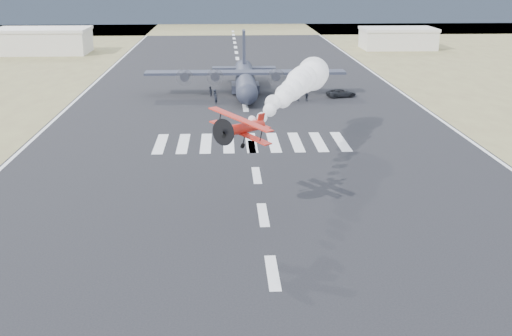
{
  "coord_description": "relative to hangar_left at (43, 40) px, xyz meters",
  "views": [
    {
      "loc": [
        -3.49,
        -32.22,
        22.34
      ],
      "look_at": [
        -0.57,
        26.03,
        4.0
      ],
      "focal_mm": 45.0,
      "sensor_mm": 36.0,
      "label": 1
    }
  ],
  "objects": [
    {
      "name": "crew_c",
      "position": [
        46.85,
        -64.88,
        -2.57
      ],
      "size": [
        1.18,
        1.0,
        1.67
      ],
      "primitive_type": "imported",
      "rotation": [
        0.0,
        0.0,
        3.7
      ],
      "color": "black",
      "rests_on": "ground"
    },
    {
      "name": "crew_a",
      "position": [
        47.11,
        -69.94,
        -2.55
      ],
      "size": [
        0.81,
        0.79,
        1.71
      ],
      "primitive_type": "imported",
      "rotation": [
        0.0,
        0.0,
        0.69
      ],
      "color": "black",
      "rests_on": "ground"
    },
    {
      "name": "crew_h",
      "position": [
        45.97,
        -62.68,
        -2.52
      ],
      "size": [
        0.62,
        0.91,
        1.78
      ],
      "primitive_type": "imported",
      "rotation": [
        0.0,
        0.0,
        4.61
      ],
      "color": "black",
      "rests_on": "ground"
    },
    {
      "name": "smoke_trail",
      "position": [
        58.8,
        -95.9,
        5.1
      ],
      "size": [
        12.17,
        29.78,
        4.27
      ],
      "rotation": [
        0.0,
        0.0,
        -0.34
      ],
      "color": "white"
    },
    {
      "name": "hangar_right",
      "position": [
        98.0,
        5.0,
        -0.4
      ],
      "size": [
        20.5,
        12.5,
        5.9
      ],
      "color": "beige",
      "rests_on": "ground"
    },
    {
      "name": "aerobatic_biplane",
      "position": [
        50.14,
        -120.37,
        4.89
      ],
      "size": [
        6.66,
        6.36,
        3.23
      ],
      "rotation": [
        0.0,
        0.21,
        -0.34
      ],
      "color": "red"
    },
    {
      "name": "crew_f",
      "position": [
        60.28,
        -63.0,
        -2.5
      ],
      "size": [
        1.77,
        1.15,
        1.82
      ],
      "primitive_type": "imported",
      "rotation": [
        0.0,
        0.0,
        2.75
      ],
      "color": "black",
      "rests_on": "ground"
    },
    {
      "name": "crew_e",
      "position": [
        53.36,
        -63.36,
        -2.52
      ],
      "size": [
        1.01,
        0.96,
        1.77
      ],
      "primitive_type": "imported",
      "rotation": [
        0.0,
        0.0,
        3.82
      ],
      "color": "black",
      "rests_on": "ground"
    },
    {
      "name": "hangar_left",
      "position": [
        0.0,
        0.0,
        0.0
      ],
      "size": [
        24.5,
        14.5,
        6.7
      ],
      "color": "beige",
      "rests_on": "ground"
    },
    {
      "name": "ridge_seg_c",
      "position": [
        -13.0,
        115.0,
        5.09
      ],
      "size": [
        150.0,
        50.0,
        17.0
      ],
      "primitive_type": "cube",
      "color": "gray",
      "rests_on": "ground"
    },
    {
      "name": "crew_g",
      "position": [
        58.73,
        -69.46,
        -2.54
      ],
      "size": [
        0.75,
        0.67,
        1.74
      ],
      "primitive_type": "imported",
      "rotation": [
        0.0,
        0.0,
        2.89
      ],
      "color": "black",
      "rests_on": "ground"
    },
    {
      "name": "ridge_seg_e",
      "position": [
        117.0,
        115.0,
        4.09
      ],
      "size": [
        150.0,
        50.0,
        15.0
      ],
      "primitive_type": "cube",
      "color": "gray",
      "rests_on": "ground"
    },
    {
      "name": "support_vehicle",
      "position": [
        69.5,
        -64.55,
        -2.67
      ],
      "size": [
        5.79,
        3.74,
        1.48
      ],
      "primitive_type": "imported",
      "rotation": [
        0.0,
        0.0,
        1.83
      ],
      "color": "black",
      "rests_on": "ground"
    },
    {
      "name": "ridge_seg_d",
      "position": [
        52.0,
        115.0,
        3.09
      ],
      "size": [
        150.0,
        50.0,
        13.0
      ],
      "primitive_type": "cube",
      "color": "gray",
      "rests_on": "ground"
    },
    {
      "name": "scrub_far",
      "position": [
        52.0,
        85.0,
        -3.41
      ],
      "size": [
        500.0,
        80.0,
        0.0
      ],
      "primitive_type": "cube",
      "color": "olive",
      "rests_on": "ground"
    },
    {
      "name": "crew_d",
      "position": [
        62.81,
        -67.9,
        -2.58
      ],
      "size": [
        1.09,
        0.91,
        1.65
      ],
      "primitive_type": "imported",
      "rotation": [
        0.0,
        0.0,
        0.51
      ],
      "color": "black",
      "rests_on": "ground"
    },
    {
      "name": "transport_aircraft",
      "position": [
        52.42,
        -59.7,
        -0.7
      ],
      "size": [
        36.22,
        29.87,
        10.49
      ],
      "rotation": [
        0.0,
        0.0,
        -0.01
      ],
      "color": "#212431",
      "rests_on": "ground"
    },
    {
      "name": "runway_markings",
      "position": [
        52.0,
        -85.0,
        -3.4
      ],
      "size": [
        60.0,
        260.0,
        0.01
      ],
      "primitive_type": null,
      "color": "silver",
      "rests_on": "ground"
    },
    {
      "name": "crew_b",
      "position": [
        61.47,
        -67.64,
        -2.57
      ],
      "size": [
        0.61,
        0.87,
        1.67
      ],
      "primitive_type": "imported",
      "rotation": [
        0.0,
        0.0,
        1.71
      ],
      "color": "black",
      "rests_on": "ground"
    }
  ]
}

